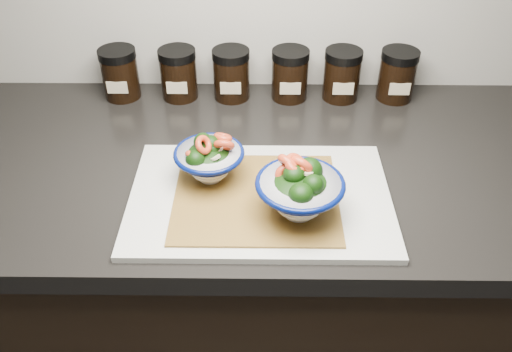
{
  "coord_description": "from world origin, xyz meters",
  "views": [
    {
      "loc": [
        -0.09,
        0.61,
        1.51
      ],
      "look_at": [
        -0.09,
        1.32,
        0.96
      ],
      "focal_mm": 38.0,
      "sensor_mm": 36.0,
      "label": 1
    }
  ],
  "objects_px": {
    "spice_jar_a": "(120,73)",
    "spice_jar_e": "(342,75)",
    "bowl_left": "(209,159)",
    "spice_jar_d": "(290,74)",
    "cutting_board": "(260,198)",
    "spice_jar_c": "(231,74)",
    "spice_jar_f": "(397,75)",
    "bowl_right": "(300,191)",
    "spice_jar_b": "(179,74)"
  },
  "relations": [
    {
      "from": "spice_jar_a",
      "to": "spice_jar_b",
      "type": "relative_size",
      "value": 1.0
    },
    {
      "from": "bowl_left",
      "to": "spice_jar_c",
      "type": "distance_m",
      "value": 0.32
    },
    {
      "from": "spice_jar_a",
      "to": "spice_jar_c",
      "type": "relative_size",
      "value": 1.0
    },
    {
      "from": "spice_jar_d",
      "to": "spice_jar_e",
      "type": "height_order",
      "value": "same"
    },
    {
      "from": "cutting_board",
      "to": "bowl_right",
      "type": "height_order",
      "value": "bowl_right"
    },
    {
      "from": "spice_jar_a",
      "to": "bowl_left",
      "type": "bearing_deg",
      "value": -54.92
    },
    {
      "from": "cutting_board",
      "to": "bowl_right",
      "type": "bearing_deg",
      "value": -36.75
    },
    {
      "from": "cutting_board",
      "to": "spice_jar_b",
      "type": "distance_m",
      "value": 0.41
    },
    {
      "from": "bowl_left",
      "to": "spice_jar_c",
      "type": "relative_size",
      "value": 1.1
    },
    {
      "from": "bowl_right",
      "to": "cutting_board",
      "type": "bearing_deg",
      "value": 143.25
    },
    {
      "from": "spice_jar_e",
      "to": "spice_jar_f",
      "type": "distance_m",
      "value": 0.12
    },
    {
      "from": "spice_jar_c",
      "to": "cutting_board",
      "type": "bearing_deg",
      "value": -79.72
    },
    {
      "from": "spice_jar_f",
      "to": "spice_jar_c",
      "type": "bearing_deg",
      "value": 180.0
    },
    {
      "from": "bowl_left",
      "to": "spice_jar_b",
      "type": "xyz_separation_m",
      "value": [
        -0.09,
        0.32,
        0.0
      ]
    },
    {
      "from": "bowl_right",
      "to": "spice_jar_b",
      "type": "xyz_separation_m",
      "value": [
        -0.25,
        0.41,
        -0.01
      ]
    },
    {
      "from": "cutting_board",
      "to": "spice_jar_f",
      "type": "xyz_separation_m",
      "value": [
        0.3,
        0.36,
        0.05
      ]
    },
    {
      "from": "bowl_right",
      "to": "spice_jar_a",
      "type": "height_order",
      "value": "bowl_right"
    },
    {
      "from": "bowl_left",
      "to": "spice_jar_b",
      "type": "bearing_deg",
      "value": 106.32
    },
    {
      "from": "cutting_board",
      "to": "spice_jar_a",
      "type": "xyz_separation_m",
      "value": [
        -0.31,
        0.36,
        0.05
      ]
    },
    {
      "from": "cutting_board",
      "to": "spice_jar_e",
      "type": "bearing_deg",
      "value": 63.79
    },
    {
      "from": "spice_jar_b",
      "to": "spice_jar_c",
      "type": "distance_m",
      "value": 0.12
    },
    {
      "from": "spice_jar_d",
      "to": "cutting_board",
      "type": "bearing_deg",
      "value": -99.98
    },
    {
      "from": "cutting_board",
      "to": "spice_jar_c",
      "type": "bearing_deg",
      "value": 100.28
    },
    {
      "from": "bowl_left",
      "to": "spice_jar_a",
      "type": "relative_size",
      "value": 1.1
    },
    {
      "from": "spice_jar_d",
      "to": "spice_jar_f",
      "type": "distance_m",
      "value": 0.24
    },
    {
      "from": "cutting_board",
      "to": "spice_jar_e",
      "type": "distance_m",
      "value": 0.41
    },
    {
      "from": "spice_jar_a",
      "to": "spice_jar_b",
      "type": "height_order",
      "value": "same"
    },
    {
      "from": "spice_jar_e",
      "to": "bowl_right",
      "type": "bearing_deg",
      "value": -105.6
    },
    {
      "from": "bowl_left",
      "to": "bowl_right",
      "type": "height_order",
      "value": "bowl_right"
    },
    {
      "from": "spice_jar_b",
      "to": "spice_jar_c",
      "type": "xyz_separation_m",
      "value": [
        0.12,
        0.0,
        0.0
      ]
    },
    {
      "from": "cutting_board",
      "to": "spice_jar_f",
      "type": "bearing_deg",
      "value": 50.36
    },
    {
      "from": "bowl_left",
      "to": "bowl_right",
      "type": "bearing_deg",
      "value": -31.11
    },
    {
      "from": "spice_jar_f",
      "to": "bowl_right",
      "type": "bearing_deg",
      "value": -119.95
    },
    {
      "from": "bowl_left",
      "to": "spice_jar_e",
      "type": "distance_m",
      "value": 0.41
    },
    {
      "from": "spice_jar_a",
      "to": "spice_jar_c",
      "type": "distance_m",
      "value": 0.25
    },
    {
      "from": "bowl_right",
      "to": "spice_jar_c",
      "type": "relative_size",
      "value": 1.28
    },
    {
      "from": "spice_jar_a",
      "to": "spice_jar_d",
      "type": "height_order",
      "value": "same"
    },
    {
      "from": "bowl_right",
      "to": "spice_jar_d",
      "type": "relative_size",
      "value": 1.28
    },
    {
      "from": "spice_jar_d",
      "to": "spice_jar_f",
      "type": "bearing_deg",
      "value": 0.0
    },
    {
      "from": "spice_jar_b",
      "to": "spice_jar_d",
      "type": "distance_m",
      "value": 0.25
    },
    {
      "from": "bowl_right",
      "to": "bowl_left",
      "type": "bearing_deg",
      "value": 148.89
    },
    {
      "from": "spice_jar_d",
      "to": "spice_jar_e",
      "type": "bearing_deg",
      "value": 0.0
    },
    {
      "from": "spice_jar_a",
      "to": "spice_jar_e",
      "type": "height_order",
      "value": "same"
    },
    {
      "from": "bowl_left",
      "to": "spice_jar_a",
      "type": "xyz_separation_m",
      "value": [
        -0.22,
        0.32,
        0.0
      ]
    },
    {
      "from": "bowl_left",
      "to": "spice_jar_d",
      "type": "distance_m",
      "value": 0.35
    },
    {
      "from": "spice_jar_f",
      "to": "cutting_board",
      "type": "bearing_deg",
      "value": -129.64
    },
    {
      "from": "spice_jar_c",
      "to": "spice_jar_a",
      "type": "bearing_deg",
      "value": 180.0
    },
    {
      "from": "spice_jar_f",
      "to": "spice_jar_a",
      "type": "bearing_deg",
      "value": 180.0
    },
    {
      "from": "spice_jar_b",
      "to": "spice_jar_f",
      "type": "height_order",
      "value": "same"
    },
    {
      "from": "spice_jar_a",
      "to": "spice_jar_c",
      "type": "height_order",
      "value": "same"
    }
  ]
}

